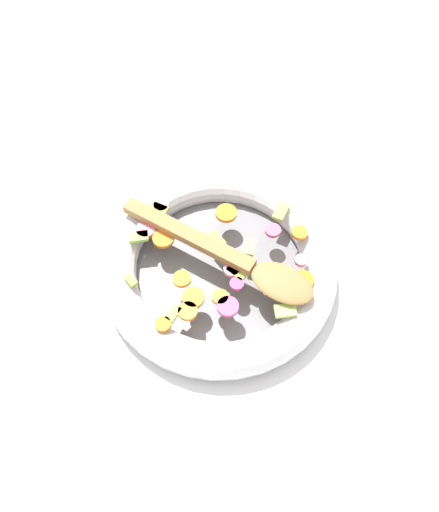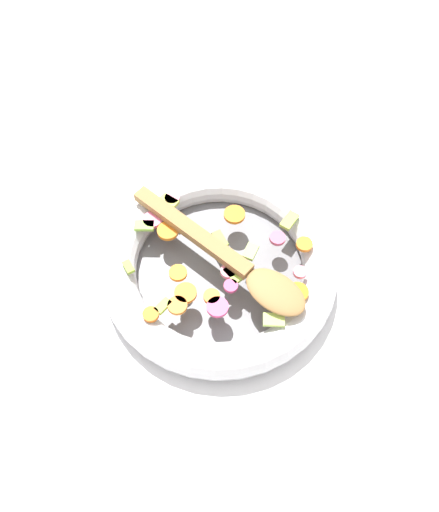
% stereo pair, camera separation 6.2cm
% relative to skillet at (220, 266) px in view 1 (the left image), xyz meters
% --- Properties ---
extents(ground_plane, '(4.00, 4.00, 0.00)m').
position_rel_skillet_xyz_m(ground_plane, '(0.00, 0.00, -0.02)').
color(ground_plane, silver).
extents(skillet, '(0.34, 0.34, 0.05)m').
position_rel_skillet_xyz_m(skillet, '(0.00, 0.00, 0.00)').
color(skillet, slate).
rests_on(skillet, ground_plane).
extents(chopped_vegetables, '(0.27, 0.22, 0.01)m').
position_rel_skillet_xyz_m(chopped_vegetables, '(-0.01, -0.01, 0.03)').
color(chopped_vegetables, orange).
rests_on(chopped_vegetables, skillet).
extents(wooden_spoon, '(0.26, 0.22, 0.01)m').
position_rel_skillet_xyz_m(wooden_spoon, '(0.02, -0.02, 0.04)').
color(wooden_spoon, olive).
rests_on(wooden_spoon, chopped_vegetables).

